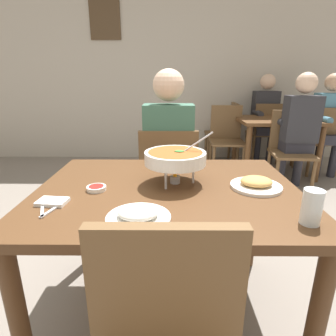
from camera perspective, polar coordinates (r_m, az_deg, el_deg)
The scene contains 23 objects.
ground_plane at distance 1.75m, azimuth -0.03°, elevation -27.38°, with size 16.00×16.00×0.00m, color gray.
cafe_rear_partition at distance 4.48m, azimuth 0.27°, elevation 21.28°, with size 10.00×0.10×3.00m, color #BCB2A3.
picture_frame_hung at distance 4.58m, azimuth -12.90°, elevation 27.87°, with size 0.44×0.03×0.56m, color #4C3823.
dining_table_main at distance 1.37m, azimuth -0.04°, elevation -8.11°, with size 1.24×0.96×0.75m.
chair_diner_main at distance 2.12m, azimuth 0.10°, elevation -2.21°, with size 0.44×0.44×0.90m.
diner_main at distance 2.09m, azimuth 0.11°, elevation 4.20°, with size 0.40×0.45×1.31m.
curry_bowl at distance 1.34m, azimuth 1.51°, elevation 2.06°, with size 0.33×0.30×0.26m.
rice_plate at distance 1.03m, azimuth -6.15°, elevation -9.66°, with size 0.24×0.24×0.06m.
appetizer_plate at distance 1.38m, azimuth 17.76°, elevation -3.16°, with size 0.24×0.24×0.06m.
sauce_dish at distance 1.33m, azimuth -14.57°, elevation -4.03°, with size 0.09×0.09×0.02m.
napkin_folded at distance 1.25m, azimuth -22.77°, elevation -6.45°, with size 0.12×0.08×0.02m, color white.
fork_utensil at distance 1.22m, azimuth -24.50°, elevation -7.53°, with size 0.01×0.17×0.01m, color silver.
spoon_utensil at distance 1.20m, azimuth -22.32°, elevation -7.66°, with size 0.01×0.17×0.01m, color silver.
drink_glass at distance 1.11m, azimuth 27.52°, elevation -7.48°, with size 0.07×0.07×0.13m.
dining_table_far at distance 3.93m, azimuth 21.38°, elevation 7.56°, with size 1.00×0.80×0.75m.
chair_bg_left at distance 4.45m, azimuth 19.49°, elevation 7.49°, with size 0.45×0.45×0.90m.
chair_bg_middle at distance 3.46m, azimuth 23.90°, elevation 4.22°, with size 0.48×0.48×0.90m.
chair_bg_right at distance 4.17m, azimuth 29.31°, elevation 5.57°, with size 0.46×0.46×0.90m.
chair_bg_corner at distance 4.33m, azimuth 11.98°, elevation 7.85°, with size 0.45×0.45×0.90m.
chair_bg_window at distance 3.85m, azimuth 11.97°, elevation 6.63°, with size 0.46×0.46×0.90m.
patron_bg_left at distance 4.42m, azimuth 19.47°, elevation 10.54°, with size 0.40×0.45×1.31m.
patron_bg_middle at distance 3.44m, azimuth 25.38°, elevation 7.96°, with size 0.40×0.45×1.31m.
patron_bg_right at distance 4.13m, azimuth 30.38°, elevation 8.66°, with size 0.40×0.45×1.31m.
Camera 1 is at (0.01, -1.23, 1.24)m, focal length 29.51 mm.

